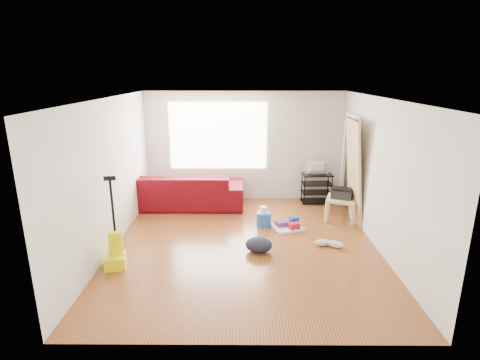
{
  "coord_description": "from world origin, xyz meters",
  "views": [
    {
      "loc": [
        -0.05,
        -5.96,
        2.89
      ],
      "look_at": [
        -0.09,
        0.6,
        1.0
      ],
      "focal_mm": 28.0,
      "sensor_mm": 36.0,
      "label": 1
    }
  ],
  "objects_px": {
    "bucket": "(264,226)",
    "cleaning_tray": "(289,225)",
    "side_table": "(341,201)",
    "sofa": "(185,206)",
    "vacuum": "(115,250)",
    "tv_stand": "(316,188)",
    "backpack": "(259,252)"
  },
  "relations": [
    {
      "from": "bucket",
      "to": "vacuum",
      "type": "relative_size",
      "value": 0.2
    },
    {
      "from": "bucket",
      "to": "cleaning_tray",
      "type": "distance_m",
      "value": 0.49
    },
    {
      "from": "vacuum",
      "to": "bucket",
      "type": "bearing_deg",
      "value": 22.68
    },
    {
      "from": "tv_stand",
      "to": "cleaning_tray",
      "type": "bearing_deg",
      "value": -120.37
    },
    {
      "from": "side_table",
      "to": "backpack",
      "type": "height_order",
      "value": "side_table"
    },
    {
      "from": "tv_stand",
      "to": "cleaning_tray",
      "type": "relative_size",
      "value": 1.05
    },
    {
      "from": "sofa",
      "to": "side_table",
      "type": "bearing_deg",
      "value": 167.02
    },
    {
      "from": "side_table",
      "to": "cleaning_tray",
      "type": "relative_size",
      "value": 1.08
    },
    {
      "from": "tv_stand",
      "to": "backpack",
      "type": "relative_size",
      "value": 1.52
    },
    {
      "from": "sofa",
      "to": "tv_stand",
      "type": "distance_m",
      "value": 3.02
    },
    {
      "from": "sofa",
      "to": "bucket",
      "type": "height_order",
      "value": "sofa"
    },
    {
      "from": "sofa",
      "to": "side_table",
      "type": "xyz_separation_m",
      "value": [
        3.29,
        -0.76,
        0.38
      ]
    },
    {
      "from": "sofa",
      "to": "bucket",
      "type": "distance_m",
      "value": 2.04
    },
    {
      "from": "side_table",
      "to": "vacuum",
      "type": "xyz_separation_m",
      "value": [
        -3.95,
        -1.94,
        -0.12
      ]
    },
    {
      "from": "bucket",
      "to": "cleaning_tray",
      "type": "bearing_deg",
      "value": -14.35
    },
    {
      "from": "sofa",
      "to": "vacuum",
      "type": "height_order",
      "value": "vacuum"
    },
    {
      "from": "tv_stand",
      "to": "cleaning_tray",
      "type": "xyz_separation_m",
      "value": [
        -0.81,
        -1.51,
        -0.29
      ]
    },
    {
      "from": "side_table",
      "to": "sofa",
      "type": "bearing_deg",
      "value": 167.02
    },
    {
      "from": "tv_stand",
      "to": "backpack",
      "type": "xyz_separation_m",
      "value": [
        -1.42,
        -2.49,
        -0.35
      ]
    },
    {
      "from": "sofa",
      "to": "cleaning_tray",
      "type": "height_order",
      "value": "sofa"
    },
    {
      "from": "backpack",
      "to": "bucket",
      "type": "bearing_deg",
      "value": 94.84
    },
    {
      "from": "side_table",
      "to": "bucket",
      "type": "relative_size",
      "value": 2.54
    },
    {
      "from": "cleaning_tray",
      "to": "sofa",
      "type": "bearing_deg",
      "value": 150.34
    },
    {
      "from": "tv_stand",
      "to": "vacuum",
      "type": "height_order",
      "value": "vacuum"
    },
    {
      "from": "sofa",
      "to": "side_table",
      "type": "relative_size",
      "value": 3.7
    },
    {
      "from": "sofa",
      "to": "side_table",
      "type": "height_order",
      "value": "side_table"
    },
    {
      "from": "bucket",
      "to": "backpack",
      "type": "height_order",
      "value": "bucket"
    },
    {
      "from": "side_table",
      "to": "backpack",
      "type": "distance_m",
      "value": 2.29
    },
    {
      "from": "tv_stand",
      "to": "side_table",
      "type": "height_order",
      "value": "tv_stand"
    },
    {
      "from": "cleaning_tray",
      "to": "vacuum",
      "type": "xyz_separation_m",
      "value": [
        -2.84,
        -1.46,
        0.2
      ]
    },
    {
      "from": "side_table",
      "to": "backpack",
      "type": "xyz_separation_m",
      "value": [
        -1.72,
        -1.46,
        -0.38
      ]
    },
    {
      "from": "vacuum",
      "to": "cleaning_tray",
      "type": "bearing_deg",
      "value": 16.2
    }
  ]
}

